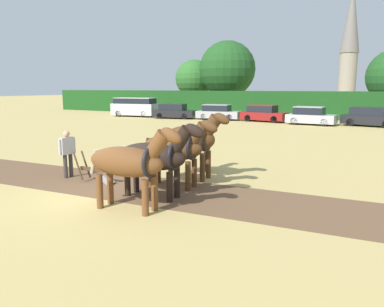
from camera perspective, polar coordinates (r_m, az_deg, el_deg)
The scene contains 19 objects.
ground_plane at distance 11.82m, azimuth -13.69°, elevation -6.15°, with size 240.00×240.00×0.00m, color tan.
plowed_furrow_strip at distance 13.97m, azimuth -17.34°, elevation -3.80°, with size 23.82×3.07×0.01m, color brown.
hedgerow at distance 41.17m, azimuth 18.00°, elevation 7.04°, with size 71.22×1.80×2.83m, color #194719.
tree_far_left at distance 52.57m, azimuth 0.32°, elevation 11.34°, with size 5.14×5.14×6.99m.
tree_left at distance 50.86m, azimuth 5.41°, elevation 12.66°, with size 7.39×7.39×9.29m.
church_spire at distance 66.43m, azimuth 22.91°, elevation 15.15°, with size 2.95×2.95×19.15m.
draft_horse_lead_left at distance 9.94m, azimuth -9.46°, elevation -1.31°, with size 2.91×0.98×2.35m.
draft_horse_lead_right at distance 11.02m, azimuth -5.61°, elevation -0.43°, with size 2.93×0.99×2.34m.
draft_horse_trail_left at distance 12.14m, azimuth -2.54°, elevation 0.87°, with size 2.78×1.00×2.33m.
draft_horse_trail_right at distance 13.27m, azimuth 0.02°, elevation 2.21°, with size 2.62×1.12×2.46m.
plow at distance 13.24m, azimuth -14.07°, elevation -3.02°, with size 1.55×0.48×1.13m.
farmer_at_plow at distance 14.20m, azimuth -18.47°, elevation 0.46°, with size 0.28×0.68×1.71m.
farmer_beside_team at distance 14.61m, azimuth 2.21°, elevation 1.03°, with size 0.41×0.63×1.64m.
parked_van at distance 42.66m, azimuth -8.69°, elevation 7.04°, with size 5.36×2.68×2.09m.
parked_car_left at distance 39.61m, azimuth -2.76°, elevation 6.42°, with size 4.66×2.69×1.53m.
parked_car_center_left at distance 38.09m, azimuth 3.99°, elevation 6.26°, with size 4.54×2.23×1.53m.
parked_car_center at distance 36.53m, azimuth 10.85°, elevation 5.98°, with size 4.50×2.22×1.57m.
parked_car_center_right at distance 34.42m, azimuth 17.62°, elevation 5.45°, with size 4.17×1.98×1.58m.
parked_car_right at distance 34.85m, azimuth 25.47°, elevation 5.01°, with size 4.70×2.44×1.60m.
Camera 1 is at (7.74, -8.33, 3.24)m, focal length 35.00 mm.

